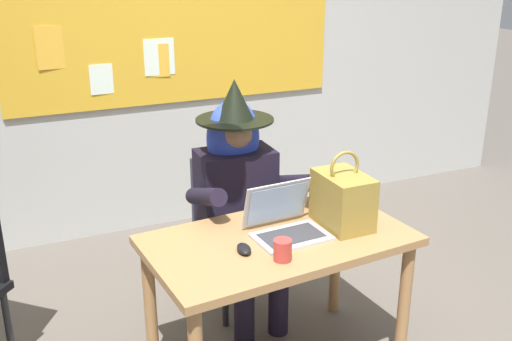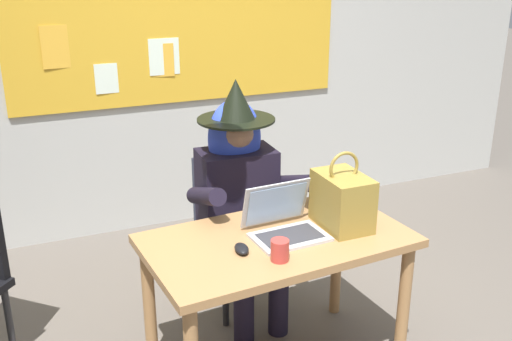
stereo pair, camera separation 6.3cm
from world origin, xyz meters
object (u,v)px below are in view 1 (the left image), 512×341
(computer_mouse, at_px, (244,249))
(handbag, at_px, (343,199))
(coffee_mug, at_px, (283,250))
(chair_at_desk, at_px, (231,223))
(person_costumed, at_px, (239,187))
(laptop, at_px, (286,223))
(desk_main, at_px, (279,256))

(computer_mouse, xyz_separation_m, handbag, (0.54, 0.07, 0.12))
(coffee_mug, bearing_deg, computer_mouse, 133.18)
(chair_at_desk, relative_size, person_costumed, 0.65)
(chair_at_desk, xyz_separation_m, computer_mouse, (-0.25, -0.78, 0.26))
(computer_mouse, relative_size, handbag, 0.28)
(laptop, xyz_separation_m, coffee_mug, (-0.13, -0.22, -0.00))
(desk_main, distance_m, chair_at_desk, 0.72)
(person_costumed, bearing_deg, laptop, 1.60)
(desk_main, bearing_deg, coffee_mug, -112.41)
(coffee_mug, bearing_deg, chair_at_desk, 82.14)
(desk_main, relative_size, chair_at_desk, 1.44)
(chair_at_desk, xyz_separation_m, handbag, (0.29, -0.71, 0.37))
(person_costumed, xyz_separation_m, laptop, (-0.00, -0.56, 0.02))
(chair_at_desk, xyz_separation_m, laptop, (0.00, -0.69, 0.29))
(chair_at_desk, bearing_deg, coffee_mug, -13.05)
(person_costumed, height_order, coffee_mug, person_costumed)
(person_costumed, distance_m, computer_mouse, 0.70)
(desk_main, bearing_deg, laptop, 22.51)
(computer_mouse, bearing_deg, laptop, 27.60)
(handbag, bearing_deg, laptop, 174.74)
(computer_mouse, height_order, coffee_mug, coffee_mug)
(laptop, relative_size, coffee_mug, 3.73)
(desk_main, relative_size, laptop, 3.57)
(desk_main, distance_m, laptop, 0.16)
(person_costumed, xyz_separation_m, computer_mouse, (-0.25, -0.66, -0.02))
(chair_at_desk, distance_m, computer_mouse, 0.86)
(laptop, bearing_deg, person_costumed, 86.50)
(desk_main, relative_size, handbag, 3.35)
(chair_at_desk, bearing_deg, laptop, -5.00)
(desk_main, xyz_separation_m, laptop, (0.04, 0.02, 0.16))
(computer_mouse, bearing_deg, chair_at_desk, 79.74)
(laptop, distance_m, computer_mouse, 0.27)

